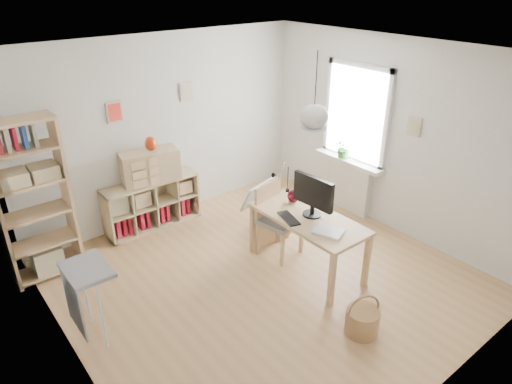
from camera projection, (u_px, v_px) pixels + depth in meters
ground at (265, 279)px, 5.64m from camera, size 4.50×4.50×0.00m
room_shell at (314, 117)px, 4.96m from camera, size 4.50×4.50×4.50m
window_unit at (357, 114)px, 6.63m from camera, size 0.07×1.16×1.46m
radiator at (348, 186)px, 7.12m from camera, size 0.10×0.80×0.80m
windowsill at (349, 161)px, 6.90m from camera, size 0.22×1.20×0.06m
desk at (308, 223)px, 5.56m from camera, size 0.70×1.50×0.75m
cube_shelf at (150, 207)px, 6.70m from camera, size 1.40×0.38×0.72m
tall_bookshelf at (31, 195)px, 5.28m from camera, size 0.80×0.38×2.00m
side_table at (82, 286)px, 4.45m from camera, size 0.40×0.55×0.85m
chair at (276, 216)px, 5.94m from camera, size 0.56×0.56×0.97m
wicker_basket at (362, 321)px, 4.75m from camera, size 0.35×0.35×0.48m
storage_chest at (276, 214)px, 6.67m from camera, size 0.79×0.85×0.67m
monitor at (313, 194)px, 5.43m from camera, size 0.23×0.58×0.51m
keyboard at (289, 218)px, 5.46m from camera, size 0.24×0.40×0.02m
task_lamp at (280, 178)px, 5.88m from camera, size 0.37×0.14×0.39m
yarn_ball at (293, 196)px, 5.85m from camera, size 0.16×0.16×0.16m
paper_tray at (329, 231)px, 5.18m from camera, size 0.35×0.39×0.03m
drawer_chest at (150, 166)px, 6.41m from camera, size 0.85×0.51×0.46m
red_vase at (150, 144)px, 6.30m from camera, size 0.17×0.17×0.20m
potted_plant at (344, 147)px, 6.87m from camera, size 0.31×0.28×0.33m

